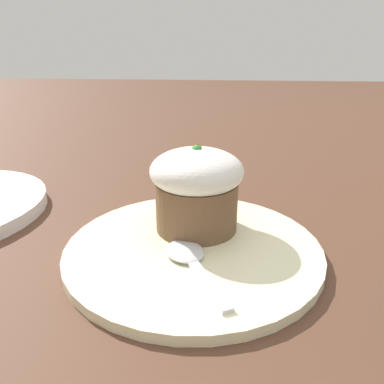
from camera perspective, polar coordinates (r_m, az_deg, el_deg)
ground_plane at (r=0.39m, az=0.18°, el=-9.30°), size 4.00×4.00×0.00m
dessert_plate at (r=0.38m, az=0.19°, el=-8.64°), size 0.26×0.26×0.01m
carrot_cake at (r=0.39m, az=0.00°, el=0.71°), size 0.10×0.10×0.09m
spoon at (r=0.35m, az=-0.44°, el=-9.91°), size 0.11×0.07×0.01m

